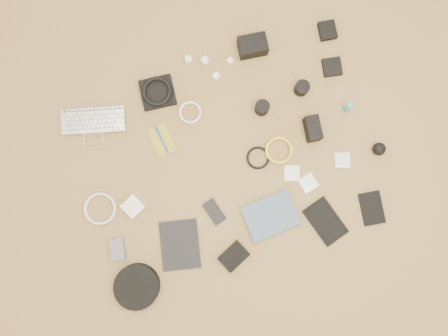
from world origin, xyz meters
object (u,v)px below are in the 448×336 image
object	(u,v)px
laptop	(94,130)
headphone_case	(137,286)
phone	(214,212)
tablet	(180,245)
paperback	(278,234)
dslr_camera	(253,46)

from	to	relation	value
laptop	headphone_case	xyz separation A→B (m)	(-0.05, -0.74, 0.02)
laptop	phone	bearing A→B (deg)	-37.83
laptop	phone	size ratio (longest dim) A/B	2.59
tablet	paperback	size ratio (longest dim) A/B	0.96
headphone_case	tablet	bearing A→B (deg)	23.12
headphone_case	dslr_camera	bearing A→B (deg)	43.76
laptop	paperback	size ratio (longest dim) A/B	1.28
laptop	paperback	distance (m)	0.97
laptop	tablet	bearing A→B (deg)	-56.37
laptop	phone	xyz separation A→B (m)	(0.39, -0.55, -0.01)
tablet	phone	bearing A→B (deg)	37.65
tablet	laptop	bearing A→B (deg)	121.19
dslr_camera	tablet	bearing A→B (deg)	-121.65
laptop	dslr_camera	size ratio (longest dim) A/B	2.25
headphone_case	laptop	bearing A→B (deg)	86.08
dslr_camera	headphone_case	world-z (taller)	dslr_camera
dslr_camera	laptop	bearing A→B (deg)	-163.76
dslr_camera	paperback	world-z (taller)	dslr_camera
dslr_camera	phone	distance (m)	0.79
dslr_camera	headphone_case	bearing A→B (deg)	-127.04
tablet	headphone_case	xyz separation A→B (m)	(-0.24, -0.10, 0.02)
tablet	paperback	distance (m)	0.45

